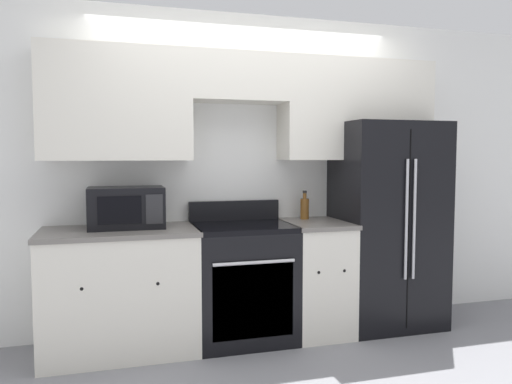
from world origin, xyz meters
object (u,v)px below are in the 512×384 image
object	(u,v)px
microwave	(126,207)
bottle	(305,208)
oven_range	(243,281)
refrigerator	(384,224)

from	to	relation	value
microwave	bottle	world-z (taller)	microwave
oven_range	bottle	size ratio (longest dim) A/B	4.45
oven_range	refrigerator	world-z (taller)	refrigerator
refrigerator	microwave	size ratio (longest dim) A/B	3.15
oven_range	bottle	bearing A→B (deg)	17.10
refrigerator	oven_range	bearing A→B (deg)	-177.03
oven_range	bottle	world-z (taller)	bottle
oven_range	refrigerator	bearing A→B (deg)	2.97
bottle	microwave	bearing A→B (deg)	-175.44
oven_range	bottle	xyz separation A→B (m)	(0.58, 0.18, 0.54)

